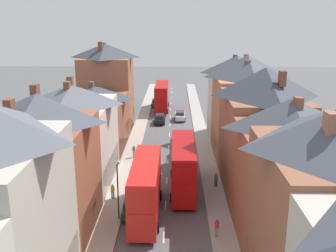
% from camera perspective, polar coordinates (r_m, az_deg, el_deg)
% --- Properties ---
extents(pavement_left, '(2.20, 104.00, 0.14)m').
position_cam_1_polar(pavement_left, '(58.90, -4.85, -2.34)').
color(pavement_left, '#A8A399').
rests_on(pavement_left, ground).
extents(pavement_right, '(2.20, 104.00, 0.14)m').
position_cam_1_polar(pavement_right, '(58.74, 5.11, -2.40)').
color(pavement_right, '#A8A399').
rests_on(pavement_right, ground).
extents(centre_line_dashes, '(0.14, 97.80, 0.01)m').
position_cam_1_polar(centre_line_dashes, '(56.72, 0.09, -3.07)').
color(centre_line_dashes, silver).
rests_on(centre_line_dashes, ground).
extents(terrace_row_left, '(8.00, 60.85, 14.45)m').
position_cam_1_polar(terrace_row_left, '(39.01, -15.53, -3.08)').
color(terrace_row_left, beige).
rests_on(terrace_row_left, ground).
extents(terrace_row_right, '(8.00, 56.85, 13.43)m').
position_cam_1_polar(terrace_row_right, '(37.72, 15.28, -3.11)').
color(terrace_row_right, '#BCB7A8').
rests_on(terrace_row_right, ground).
extents(double_decker_bus_lead, '(2.74, 10.80, 5.30)m').
position_cam_1_polar(double_decker_bus_lead, '(37.03, -3.28, -8.92)').
color(double_decker_bus_lead, red).
rests_on(double_decker_bus_lead, ground).
extents(double_decker_bus_mid_street, '(2.74, 10.80, 5.30)m').
position_cam_1_polar(double_decker_bus_mid_street, '(78.51, -0.94, 4.34)').
color(double_decker_bus_mid_street, '#B70F0F').
rests_on(double_decker_bus_mid_street, ground).
extents(double_decker_bus_far_approaching, '(2.74, 10.80, 5.30)m').
position_cam_1_polar(double_decker_bus_far_approaching, '(42.22, 2.20, -5.73)').
color(double_decker_bus_far_approaching, '#B70F0F').
rests_on(double_decker_bus_far_approaching, ground).
extents(car_near_blue, '(1.90, 4.04, 1.61)m').
position_cam_1_polar(car_near_blue, '(38.13, -5.19, -11.55)').
color(car_near_blue, '#144728').
rests_on(car_near_blue, ground).
extents(car_near_silver, '(1.90, 4.52, 1.60)m').
position_cam_1_polar(car_near_silver, '(69.23, -1.21, 1.09)').
color(car_near_silver, black).
rests_on(car_near_silver, ground).
extents(car_parked_right_a, '(1.90, 4.21, 1.69)m').
position_cam_1_polar(car_parked_right_a, '(71.16, 1.75, 1.52)').
color(car_parked_right_a, silver).
rests_on(car_parked_right_a, ground).
extents(car_mid_black, '(1.90, 3.90, 1.60)m').
position_cam_1_polar(car_mid_black, '(82.13, -1.76, 3.41)').
color(car_mid_black, navy).
rests_on(car_mid_black, ground).
extents(pedestrian_near_right, '(0.36, 0.22, 1.61)m').
position_cam_1_polar(pedestrian_near_right, '(34.45, 7.12, -14.36)').
color(pedestrian_near_right, gray).
rests_on(pedestrian_near_right, pavement_right).
extents(pedestrian_mid_left, '(0.36, 0.22, 1.61)m').
position_cam_1_polar(pedestrian_mid_left, '(41.02, -8.04, -9.25)').
color(pedestrian_mid_left, '#3D4256').
rests_on(pedestrian_mid_left, pavement_left).
extents(pedestrian_mid_right, '(0.36, 0.22, 1.61)m').
position_cam_1_polar(pedestrian_mid_right, '(43.64, 6.98, -7.64)').
color(pedestrian_mid_right, '#23232D').
rests_on(pedestrian_mid_right, pavement_right).
extents(pedestrian_far_left, '(0.36, 0.22, 1.61)m').
position_cam_1_polar(pedestrian_far_left, '(52.28, -4.97, -3.59)').
color(pedestrian_far_left, gray).
rests_on(pedestrian_far_left, pavement_left).
extents(street_lamp, '(0.20, 1.12, 5.50)m').
position_cam_1_polar(street_lamp, '(36.37, -7.27, -8.77)').
color(street_lamp, black).
rests_on(street_lamp, ground).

